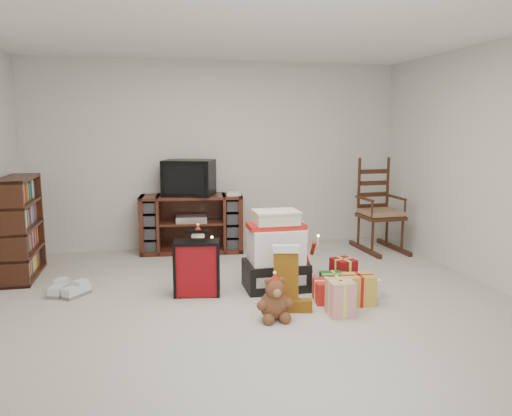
{
  "coord_description": "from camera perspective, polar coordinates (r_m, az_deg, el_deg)",
  "views": [
    {
      "loc": [
        -0.93,
        -4.24,
        1.67
      ],
      "look_at": [
        0.12,
        0.6,
        0.83
      ],
      "focal_mm": 35.0,
      "sensor_mm": 36.0,
      "label": 1
    }
  ],
  "objects": [
    {
      "name": "mrs_claus_figurine",
      "position": [
        5.58,
        -6.59,
        -5.51
      ],
      "size": [
        0.28,
        0.27,
        0.58
      ],
      "color": "#A12111",
      "rests_on": "floor"
    },
    {
      "name": "red_suitcase",
      "position": [
        4.96,
        -6.77,
        -6.8
      ],
      "size": [
        0.45,
        0.28,
        0.64
      ],
      "rotation": [
        0.0,
        0.0,
        -0.15
      ],
      "color": "maroon",
      "rests_on": "floor"
    },
    {
      "name": "sneaker_pair",
      "position": [
        5.32,
        -20.72,
        -8.79
      ],
      "size": [
        0.43,
        0.31,
        0.1
      ],
      "rotation": [
        0.0,
        0.0,
        -0.43
      ],
      "color": "silver",
      "rests_on": "floor"
    },
    {
      "name": "gift_cluster",
      "position": [
        4.97,
        10.16,
        -8.7
      ],
      "size": [
        0.74,
        1.03,
        0.25
      ],
      "color": "red",
      "rests_on": "floor"
    },
    {
      "name": "crt_television",
      "position": [
        6.53,
        -7.67,
        3.46
      ],
      "size": [
        0.74,
        0.64,
        0.46
      ],
      "rotation": [
        0.0,
        0.0,
        -0.36
      ],
      "color": "black",
      "rests_on": "tv_stand"
    },
    {
      "name": "stocking",
      "position": [
        4.54,
        3.44,
        -7.95
      ],
      "size": [
        0.3,
        0.18,
        0.61
      ],
      "primitive_type": null,
      "rotation": [
        0.0,
        0.0,
        -0.21
      ],
      "color": "#0E730C",
      "rests_on": "floor"
    },
    {
      "name": "bookshelf",
      "position": [
        6.03,
        -25.28,
        -2.23
      ],
      "size": [
        0.3,
        0.91,
        1.11
      ],
      "color": "#381C0F",
      "rests_on": "floor"
    },
    {
      "name": "rocking_chair",
      "position": [
        6.87,
        13.81,
        -1.06
      ],
      "size": [
        0.56,
        0.87,
        1.28
      ],
      "rotation": [
        0.0,
        0.0,
        0.06
      ],
      "color": "#381C0F",
      "rests_on": "floor"
    },
    {
      "name": "teddy_bear",
      "position": [
        4.37,
        2.09,
        -10.6
      ],
      "size": [
        0.25,
        0.22,
        0.37
      ],
      "color": "brown",
      "rests_on": "floor"
    },
    {
      "name": "tv_stand",
      "position": [
        6.62,
        -7.36,
        -1.76
      ],
      "size": [
        1.36,
        0.6,
        0.76
      ],
      "rotation": [
        0.0,
        0.0,
        -0.1
      ],
      "color": "#4A1E15",
      "rests_on": "floor"
    },
    {
      "name": "santa_figurine",
      "position": [
        5.59,
        5.31,
        -5.41
      ],
      "size": [
        0.29,
        0.28,
        0.6
      ],
      "color": "#A12111",
      "rests_on": "floor"
    },
    {
      "name": "room",
      "position": [
        4.36,
        0.19,
        4.03
      ],
      "size": [
        5.01,
        5.01,
        2.51
      ],
      "color": "#B7B3A7",
      "rests_on": "ground"
    },
    {
      "name": "gift_pile",
      "position": [
        5.11,
        2.28,
        -5.45
      ],
      "size": [
        0.63,
        0.46,
        0.79
      ],
      "rotation": [
        0.0,
        0.0,
        0.0
      ],
      "color": "black",
      "rests_on": "floor"
    }
  ]
}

